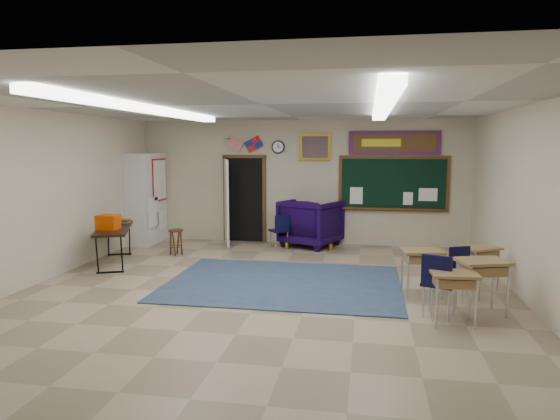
% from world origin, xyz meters
% --- Properties ---
extents(floor, '(9.00, 9.00, 0.00)m').
position_xyz_m(floor, '(0.00, 0.00, 0.00)').
color(floor, tan).
rests_on(floor, ground).
extents(back_wall, '(8.00, 0.04, 3.00)m').
position_xyz_m(back_wall, '(0.00, 4.50, 1.50)').
color(back_wall, beige).
rests_on(back_wall, floor).
extents(front_wall, '(8.00, 0.04, 3.00)m').
position_xyz_m(front_wall, '(0.00, -4.50, 1.50)').
color(front_wall, beige).
rests_on(front_wall, floor).
extents(left_wall, '(0.04, 9.00, 3.00)m').
position_xyz_m(left_wall, '(-4.00, 0.00, 1.50)').
color(left_wall, beige).
rests_on(left_wall, floor).
extents(right_wall, '(0.04, 9.00, 3.00)m').
position_xyz_m(right_wall, '(4.00, 0.00, 1.50)').
color(right_wall, beige).
rests_on(right_wall, floor).
extents(ceiling, '(8.00, 9.00, 0.04)m').
position_xyz_m(ceiling, '(0.00, 0.00, 3.00)').
color(ceiling, silver).
rests_on(ceiling, back_wall).
extents(area_rug, '(4.00, 3.00, 0.02)m').
position_xyz_m(area_rug, '(0.20, 0.80, 0.01)').
color(area_rug, '#354365').
rests_on(area_rug, floor).
extents(fluorescent_strips, '(3.86, 6.00, 0.10)m').
position_xyz_m(fluorescent_strips, '(0.00, 0.00, 2.94)').
color(fluorescent_strips, white).
rests_on(fluorescent_strips, ceiling).
extents(doorway, '(1.10, 0.89, 2.16)m').
position_xyz_m(doorway, '(-1.50, 4.35, 1.06)').
color(doorway, black).
rests_on(doorway, back_wall).
extents(chalkboard, '(2.55, 0.14, 1.30)m').
position_xyz_m(chalkboard, '(2.20, 4.46, 1.46)').
color(chalkboard, '#513217').
rests_on(chalkboard, back_wall).
extents(bulletin_board, '(2.10, 0.05, 0.55)m').
position_xyz_m(bulletin_board, '(2.20, 4.47, 2.45)').
color(bulletin_board, '#A21B0D').
rests_on(bulletin_board, back_wall).
extents(framed_art_print, '(0.75, 0.05, 0.65)m').
position_xyz_m(framed_art_print, '(0.35, 4.47, 2.35)').
color(framed_art_print, olive).
rests_on(framed_art_print, back_wall).
extents(wall_clock, '(0.32, 0.05, 0.32)m').
position_xyz_m(wall_clock, '(-0.55, 4.47, 2.35)').
color(wall_clock, black).
rests_on(wall_clock, back_wall).
extents(wall_flags, '(1.16, 0.06, 0.70)m').
position_xyz_m(wall_flags, '(-1.40, 4.44, 2.48)').
color(wall_flags, red).
rests_on(wall_flags, back_wall).
extents(storage_cabinet, '(0.59, 1.25, 2.20)m').
position_xyz_m(storage_cabinet, '(-3.71, 3.85, 1.10)').
color(storage_cabinet, silver).
rests_on(storage_cabinet, floor).
extents(wingback_armchair, '(1.60, 1.62, 1.12)m').
position_xyz_m(wingback_armchair, '(0.30, 4.15, 0.56)').
color(wingback_armchair, black).
rests_on(wingback_armchair, floor).
extents(student_chair_reading, '(0.56, 0.56, 0.80)m').
position_xyz_m(student_chair_reading, '(-0.40, 3.75, 0.40)').
color(student_chair_reading, black).
rests_on(student_chair_reading, floor).
extents(student_chair_desk_a, '(0.59, 0.59, 0.91)m').
position_xyz_m(student_chair_desk_a, '(2.62, -0.49, 0.45)').
color(student_chair_desk_a, black).
rests_on(student_chair_desk_a, floor).
extents(student_chair_desk_b, '(0.54, 0.54, 0.80)m').
position_xyz_m(student_chair_desk_b, '(3.13, 0.39, 0.40)').
color(student_chair_desk_b, black).
rests_on(student_chair_desk_b, floor).
extents(student_desk_front_left, '(0.70, 0.57, 0.75)m').
position_xyz_m(student_desk_front_left, '(2.48, 0.43, 0.42)').
color(student_desk_front_left, '#997447').
rests_on(student_desk_front_left, floor).
extents(student_desk_front_right, '(0.76, 0.71, 0.73)m').
position_xyz_m(student_desk_front_right, '(3.45, 0.98, 0.41)').
color(student_desk_front_right, '#997447').
rests_on(student_desk_front_right, floor).
extents(student_desk_back_left, '(0.62, 0.48, 0.71)m').
position_xyz_m(student_desk_back_left, '(2.76, -0.80, 0.40)').
color(student_desk_back_left, '#997447').
rests_on(student_desk_back_left, floor).
extents(student_desk_back_right, '(0.78, 0.66, 0.79)m').
position_xyz_m(student_desk_back_right, '(3.22, -0.33, 0.44)').
color(student_desk_back_right, '#997447').
rests_on(student_desk_back_right, floor).
extents(folding_table, '(1.23, 1.90, 1.03)m').
position_xyz_m(folding_table, '(-3.42, 1.65, 0.41)').
color(folding_table, black).
rests_on(folding_table, floor).
extents(wooden_stool, '(0.32, 0.32, 0.56)m').
position_xyz_m(wooden_stool, '(-2.50, 2.64, 0.29)').
color(wooden_stool, '#492E15').
rests_on(wooden_stool, floor).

